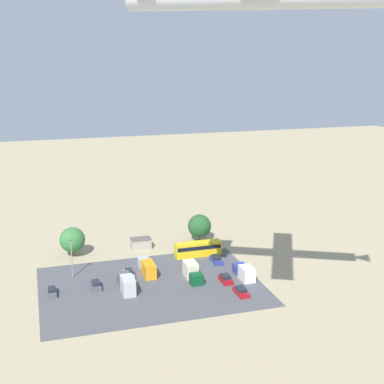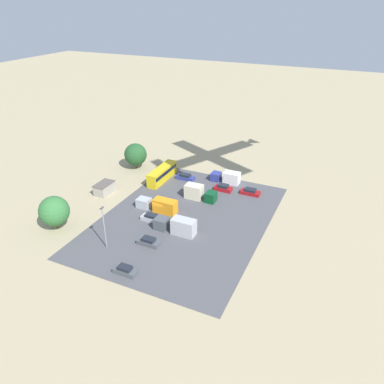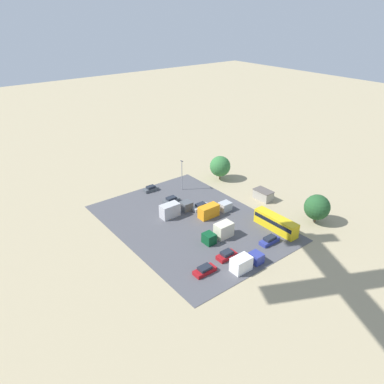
{
  "view_description": "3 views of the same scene",
  "coord_description": "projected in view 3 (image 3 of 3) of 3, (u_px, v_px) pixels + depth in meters",
  "views": [
    {
      "loc": [
        21.41,
        106.38,
        46.51
      ],
      "look_at": [
        -3.51,
        24.0,
        24.22
      ],
      "focal_mm": 50.0,
      "sensor_mm": 36.0,
      "label": 1
    },
    {
      "loc": [
        59.85,
        35.59,
        41.6
      ],
      "look_at": [
        -1.61,
        7.13,
        5.87
      ],
      "focal_mm": 35.0,
      "sensor_mm": 36.0,
      "label": 2
    },
    {
      "loc": [
        -59.73,
        52.32,
        45.96
      ],
      "look_at": [
        3.0,
        3.42,
        5.98
      ],
      "focal_mm": 35.0,
      "sensor_mm": 36.0,
      "label": 3
    }
  ],
  "objects": [
    {
      "name": "parked_car_3",
      "position": [
        151.0,
        189.0,
        102.56
      ],
      "size": [
        1.72,
        4.07,
        1.46
      ],
      "color": "#4C5156",
      "rests_on": "ground"
    },
    {
      "name": "parked_truck_1",
      "position": [
        245.0,
        262.0,
        72.2
      ],
      "size": [
        2.56,
        7.25,
        2.91
      ],
      "rotation": [
        0.0,
        0.0,
        3.14
      ],
      "color": "navy",
      "rests_on": "ground"
    },
    {
      "name": "bus",
      "position": [
        276.0,
        223.0,
        84.38
      ],
      "size": [
        11.07,
        2.56,
        3.39
      ],
      "rotation": [
        0.0,
        0.0,
        1.57
      ],
      "color": "gold",
      "rests_on": "ground"
    },
    {
      "name": "shed_building",
      "position": [
        263.0,
        195.0,
        97.96
      ],
      "size": [
        5.04,
        3.14,
        2.61
      ],
      "color": "#9E998E",
      "rests_on": "ground"
    },
    {
      "name": "parked_truck_0",
      "position": [
        175.0,
        209.0,
        90.5
      ],
      "size": [
        2.48,
        8.54,
        3.31
      ],
      "rotation": [
        0.0,
        0.0,
        3.14
      ],
      "color": "#4C5156",
      "rests_on": "ground"
    },
    {
      "name": "tree_near_shed",
      "position": [
        220.0,
        166.0,
        107.97
      ],
      "size": [
        5.97,
        5.97,
        7.11
      ],
      "color": "brown",
      "rests_on": "ground"
    },
    {
      "name": "parked_car_0",
      "position": [
        205.0,
        270.0,
        71.2
      ],
      "size": [
        1.99,
        4.56,
        1.42
      ],
      "color": "maroon",
      "rests_on": "ground"
    },
    {
      "name": "parked_truck_3",
      "position": [
        220.0,
        232.0,
        81.37
      ],
      "size": [
        2.58,
        7.3,
        3.27
      ],
      "color": "#0C4723",
      "rests_on": "ground"
    },
    {
      "name": "parked_truck_2",
      "position": [
        213.0,
        210.0,
        90.52
      ],
      "size": [
        2.38,
        9.26,
        2.98
      ],
      "rotation": [
        0.0,
        0.0,
        3.14
      ],
      "color": "#ADB2B7",
      "rests_on": "ground"
    },
    {
      "name": "parked_car_5",
      "position": [
        270.0,
        240.0,
        80.14
      ],
      "size": [
        1.86,
        4.72,
        1.5
      ],
      "rotation": [
        0.0,
        0.0,
        3.14
      ],
      "color": "navy",
      "rests_on": "ground"
    },
    {
      "name": "tree_apron_mid",
      "position": [
        317.0,
        207.0,
        86.4
      ],
      "size": [
        5.96,
        5.96,
        7.0
      ],
      "color": "brown",
      "rests_on": "ground"
    },
    {
      "name": "parking_lot_surface",
      "position": [
        190.0,
        222.0,
        87.98
      ],
      "size": [
        44.99,
        32.82,
        0.08
      ],
      "color": "#4C4C51",
      "rests_on": "ground"
    },
    {
      "name": "ground_plane",
      "position": [
        211.0,
        214.0,
        91.47
      ],
      "size": [
        400.0,
        400.0,
        0.0
      ],
      "primitive_type": "plane",
      "color": "tan"
    },
    {
      "name": "parked_car_1",
      "position": [
        227.0,
        255.0,
        75.34
      ],
      "size": [
        1.99,
        4.2,
        1.56
      ],
      "color": "maroon",
      "rests_on": "ground"
    },
    {
      "name": "light_pole_lot_centre",
      "position": [
        182.0,
        174.0,
        101.38
      ],
      "size": [
        0.9,
        0.28,
        8.58
      ],
      "color": "gray",
      "rests_on": "ground"
    },
    {
      "name": "parked_car_2",
      "position": [
        171.0,
        200.0,
        96.72
      ],
      "size": [
        1.87,
        4.35,
        1.43
      ],
      "color": "#4C5156",
      "rests_on": "ground"
    },
    {
      "name": "parked_car_4",
      "position": [
        201.0,
        207.0,
        93.46
      ],
      "size": [
        1.83,
        4.54,
        1.51
      ],
      "rotation": [
        0.0,
        0.0,
        3.14
      ],
      "color": "#ADB2B7",
      "rests_on": "ground"
    }
  ]
}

